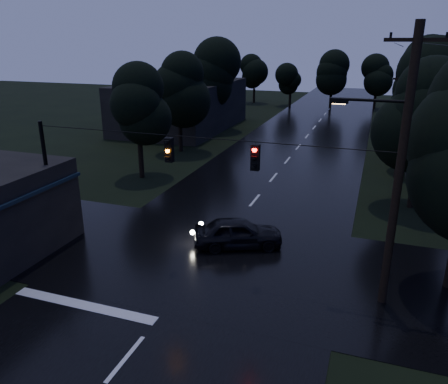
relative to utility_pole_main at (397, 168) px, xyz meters
The scene contains 14 objects.
main_road 21.06m from the utility_pole_main, 111.30° to the left, with size 12.00×120.00×0.02m, color black.
cross_street 9.14m from the utility_pole_main, behind, with size 60.00×9.00×0.02m, color black.
building_far_left 36.15m from the utility_pole_main, 126.44° to the left, with size 10.00×16.00×5.00m, color black.
utility_pole_main is the anchor object (origin of this frame).
utility_pole_far 17.08m from the utility_pole_main, 87.00° to the left, with size 2.00×0.30×7.50m.
anchor_pole_left 15.08m from the utility_pole_main, behind, with size 0.18×0.18×6.00m, color black.
span_signals 6.85m from the utility_pole_main, behind, with size 15.00×0.37×1.12m.
tree_left_a 19.76m from the utility_pole_main, 146.16° to the left, with size 3.92×3.92×8.26m.
tree_left_b 25.50m from the utility_pole_main, 131.84° to the left, with size 4.20×4.20×8.85m.
tree_left_c 33.94m from the utility_pole_main, 121.27° to the left, with size 4.48×4.48×9.44m.
tree_right_a 11.12m from the utility_pole_main, 81.77° to the left, with size 4.20×4.20×8.85m.
tree_right_b 19.14m from the utility_pole_main, 83.42° to the left, with size 4.48×4.48×9.44m.
tree_right_c 29.16m from the utility_pole_main, 84.50° to the left, with size 4.76×4.76×10.03m.
car 8.35m from the utility_pole_main, 157.75° to the left, with size 1.69×4.21×1.43m, color black.
Camera 1 is at (6.57, -4.45, 9.41)m, focal length 35.00 mm.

